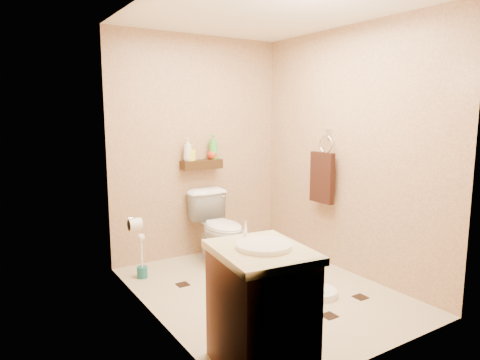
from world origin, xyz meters
TOP-DOWN VIEW (x-y plane):
  - ground at (0.00, 0.00)m, footprint 2.50×2.50m
  - wall_back at (0.00, 1.25)m, footprint 2.00×0.04m
  - wall_front at (0.00, -1.25)m, footprint 2.00×0.04m
  - wall_left at (-1.00, 0.00)m, footprint 0.04×2.50m
  - wall_right at (1.00, 0.00)m, footprint 0.04×2.50m
  - ceiling at (0.00, 0.00)m, footprint 2.00×2.50m
  - wall_shelf at (0.00, 1.17)m, footprint 0.46×0.14m
  - floor_accents at (0.06, -0.05)m, footprint 1.29×1.39m
  - toilet at (0.02, 0.83)m, footprint 0.44×0.75m
  - vanity at (-0.70, -0.95)m, footprint 0.60×0.70m
  - bathroom_scale at (0.34, -0.36)m, footprint 0.34×0.34m
  - toilet_brush at (-0.81, 0.87)m, footprint 0.10×0.10m
  - towel_ring at (0.91, 0.25)m, footprint 0.12×0.30m
  - toilet_paper at (-0.94, 0.65)m, footprint 0.12×0.11m
  - bottle_a at (-0.16, 1.17)m, footprint 0.13×0.13m
  - bottle_b at (-0.14, 1.17)m, footprint 0.10×0.10m
  - bottle_c at (0.14, 1.17)m, footprint 0.14×0.14m
  - bottle_d at (0.15, 1.17)m, footprint 0.14×0.14m

SIDE VIEW (x-z plane):
  - ground at x=0.00m, z-range 0.00..0.00m
  - floor_accents at x=0.06m, z-range 0.00..0.01m
  - bathroom_scale at x=0.34m, z-range 0.00..0.06m
  - toilet_brush at x=-0.81m, z-range -0.07..0.37m
  - toilet at x=0.02m, z-range 0.00..0.76m
  - vanity at x=-0.70m, z-range -0.05..0.85m
  - toilet_paper at x=-0.94m, z-range 0.54..0.66m
  - towel_ring at x=0.91m, z-range 0.57..1.33m
  - wall_shelf at x=0.00m, z-range 0.97..1.07m
  - bottle_c at x=0.14m, z-range 1.07..1.22m
  - bottle_b at x=-0.14m, z-range 1.07..1.25m
  - bottle_a at x=-0.16m, z-range 1.07..1.31m
  - wall_back at x=0.00m, z-range 0.00..2.40m
  - wall_front at x=0.00m, z-range 0.00..2.40m
  - wall_left at x=-1.00m, z-range 0.00..2.40m
  - wall_right at x=1.00m, z-range 0.00..2.40m
  - bottle_d at x=0.15m, z-range 1.07..1.34m
  - ceiling at x=0.00m, z-range 2.39..2.41m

